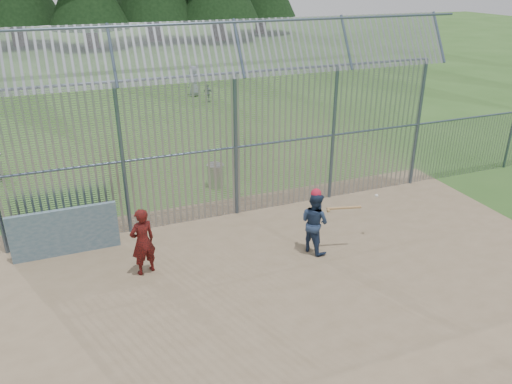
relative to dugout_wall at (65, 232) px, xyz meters
name	(u,v)px	position (x,y,z in m)	size (l,w,h in m)	color
ground	(288,278)	(4.60, -2.90, -0.62)	(120.00, 120.00, 0.00)	#2D511E
dirt_infield	(298,289)	(4.60, -3.40, -0.61)	(14.00, 10.00, 0.02)	#756047
dugout_wall	(65,232)	(0.00, 0.00, 0.00)	(2.50, 0.12, 1.20)	#38566B
batter	(315,222)	(5.68, -2.05, 0.18)	(0.76, 0.59, 1.56)	navy
onlooker	(143,242)	(1.62, -1.52, 0.21)	(0.59, 0.39, 1.62)	maroon
bg_kid_standing	(194,81)	(7.23, 15.16, 0.20)	(0.80, 0.52, 1.63)	slate
bg_kid_seated	(208,93)	(7.56, 13.58, -0.16)	(0.54, 0.23, 0.92)	slate
batting_gear	(324,197)	(5.87, -2.08, 0.84)	(1.95, 0.42, 0.60)	red
trash_can	(215,175)	(4.62, 2.71, -0.24)	(0.56, 0.56, 0.82)	#93959B
backstop_fence	(298,128)	(6.41, 0.53, 1.74)	(20.09, 0.81, 5.30)	#47566B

